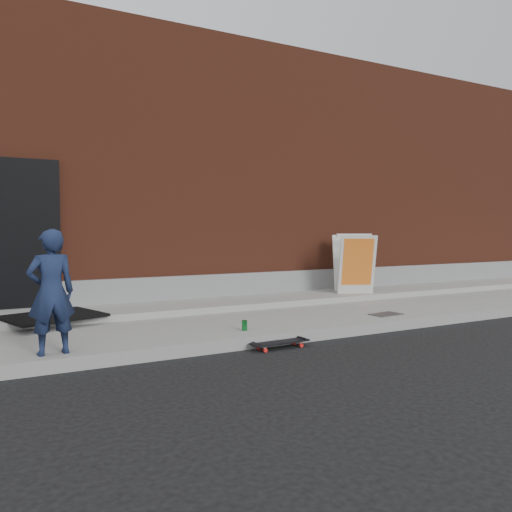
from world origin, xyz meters
TOP-DOWN VIEW (x-y plane):
  - ground at (0.00, 0.00)m, footprint 80.00×80.00m
  - sidewalk at (0.00, 1.50)m, footprint 20.00×3.00m
  - apron at (0.00, 2.40)m, footprint 20.00×1.20m
  - building at (-0.00, 6.99)m, footprint 20.00×8.10m
  - child at (-2.48, 0.24)m, footprint 0.51×0.36m
  - skateboard at (0.09, -0.12)m, footprint 0.75×0.21m
  - pizza_sign at (3.09, 2.19)m, footprint 0.95×1.01m
  - soda_can at (-0.14, 0.40)m, footprint 0.08×0.08m
  - doormat at (-2.30, 2.00)m, footprint 1.45×1.31m
  - utility_plate at (2.32, 0.46)m, footprint 0.50×0.35m

SIDE VIEW (x-z plane):
  - ground at x=0.00m, z-range 0.00..0.00m
  - skateboard at x=0.09m, z-range 0.03..0.11m
  - sidewalk at x=0.00m, z-range 0.00..0.15m
  - utility_plate at x=2.32m, z-range 0.15..0.16m
  - apron at x=0.00m, z-range 0.15..0.25m
  - soda_can at x=-0.14m, z-range 0.15..0.28m
  - doormat at x=-2.30m, z-range 0.25..0.28m
  - child at x=-2.48m, z-range 0.15..1.46m
  - pizza_sign at x=3.09m, z-range 0.25..1.38m
  - building at x=0.00m, z-range 0.00..5.00m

